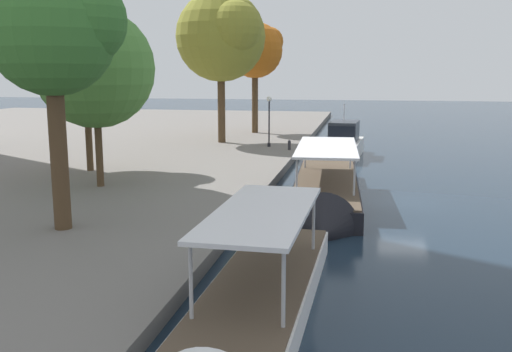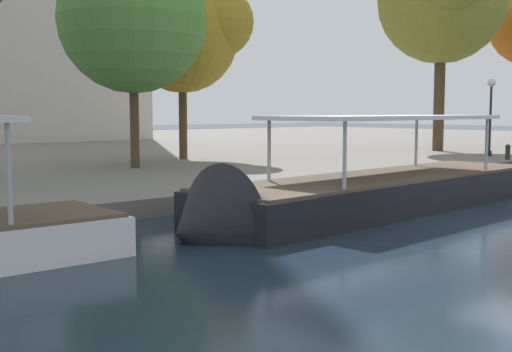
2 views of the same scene
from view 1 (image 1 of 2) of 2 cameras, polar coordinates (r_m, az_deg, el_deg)
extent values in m
plane|color=#192838|center=(30.59, 14.67, -2.50)|extent=(220.00, 220.00, 0.00)
cube|color=white|center=(16.62, 0.63, -12.58)|extent=(10.90, 3.05, 1.30)
cube|color=brown|center=(16.37, 0.64, -10.35)|extent=(10.68, 2.90, 0.08)
cylinder|color=#B2B2B7|center=(13.09, 2.78, -11.21)|extent=(0.10, 0.10, 1.88)
cylinder|color=#B2B2B7|center=(13.60, -6.57, -10.42)|extent=(0.10, 0.10, 1.88)
cylinder|color=#B2B2B7|center=(18.71, 5.81, -4.58)|extent=(0.10, 0.10, 1.88)
cylinder|color=#B2B2B7|center=(19.07, -0.80, -4.24)|extent=(0.10, 0.10, 1.88)
cube|color=silver|center=(15.77, 0.65, -3.61)|extent=(6.78, 2.72, 0.12)
cube|color=black|center=(30.37, 7.05, -1.80)|extent=(13.77, 3.97, 1.37)
cone|color=black|center=(23.28, 6.73, -5.57)|extent=(1.54, 3.05, 2.99)
cube|color=brown|center=(30.23, 7.08, -0.45)|extent=(13.49, 3.80, 0.08)
cylinder|color=#B2B2B7|center=(26.40, 9.86, -0.16)|extent=(0.10, 0.10, 1.68)
cylinder|color=#B2B2B7|center=(26.44, 4.11, -0.02)|extent=(0.10, 0.10, 1.68)
cylinder|color=#B2B2B7|center=(33.79, 9.47, 2.14)|extent=(0.10, 0.10, 1.68)
cylinder|color=#B2B2B7|center=(33.82, 4.97, 2.25)|extent=(0.10, 0.10, 1.68)
cube|color=silver|center=(29.95, 7.15, 2.90)|extent=(8.59, 3.46, 0.12)
cube|color=silver|center=(45.51, 8.71, 2.40)|extent=(7.87, 3.25, 1.69)
cone|color=silver|center=(41.34, 8.04, 1.62)|extent=(1.39, 2.62, 2.53)
cube|color=#2D333D|center=(45.89, 8.85, 4.50)|extent=(3.62, 2.39, 1.54)
cube|color=black|center=(44.55, 8.66, 4.43)|extent=(1.07, 2.06, 0.92)
cylinder|color=silver|center=(45.39, 8.85, 6.30)|extent=(0.08, 0.08, 1.40)
cylinder|color=#2D2D33|center=(45.31, 3.37, 3.02)|extent=(0.23, 0.23, 0.59)
sphere|color=#2D2D33|center=(45.26, 3.37, 3.47)|extent=(0.25, 0.25, 0.25)
cylinder|color=black|center=(47.04, 1.33, 5.24)|extent=(0.12, 0.12, 3.74)
sphere|color=white|center=(46.90, 1.34, 7.75)|extent=(0.43, 0.43, 0.43)
cylinder|color=black|center=(47.23, 1.32, 3.16)|extent=(0.26, 0.26, 0.30)
cylinder|color=#4C3823|center=(23.25, -19.20, 1.90)|extent=(0.67, 0.67, 5.79)
sphere|color=#38702D|center=(23.08, -19.91, 13.54)|extent=(4.83, 4.83, 4.83)
sphere|color=#38702D|center=(22.76, -17.05, 14.77)|extent=(3.32, 3.32, 3.32)
sphere|color=#38702D|center=(23.53, -20.19, 12.15)|extent=(3.37, 3.37, 3.37)
cylinder|color=#4C3823|center=(36.93, -16.46, 3.62)|extent=(0.41, 0.41, 4.03)
sphere|color=olive|center=(36.70, -16.80, 10.05)|extent=(5.65, 5.65, 5.65)
sphere|color=olive|center=(36.02, -16.45, 11.50)|extent=(3.37, 3.37, 3.37)
sphere|color=olive|center=(37.19, -14.04, 11.18)|extent=(3.51, 3.51, 3.51)
cylinder|color=#4C3823|center=(49.96, -3.49, 6.96)|extent=(0.65, 0.65, 6.23)
sphere|color=olive|center=(49.96, -3.57, 13.84)|extent=(7.70, 7.70, 7.70)
sphere|color=olive|center=(47.93, -2.17, 14.69)|extent=(4.43, 4.43, 4.43)
sphere|color=olive|center=(50.71, -2.43, 14.73)|extent=(4.60, 4.60, 4.60)
cylinder|color=#4C3823|center=(31.62, -15.51, 2.52)|extent=(0.39, 0.39, 3.95)
sphere|color=#4C8438|center=(31.35, -15.89, 10.37)|extent=(6.27, 6.27, 6.27)
sphere|color=#4C8438|center=(30.81, -16.55, 8.83)|extent=(3.22, 3.22, 3.22)
sphere|color=#4C8438|center=(31.52, -18.54, 11.41)|extent=(3.23, 3.23, 3.23)
cylinder|color=#4C3823|center=(58.02, -0.10, 7.43)|extent=(0.62, 0.62, 6.19)
sphere|color=#BC6019|center=(57.98, -0.11, 12.54)|extent=(5.55, 5.55, 5.55)
sphere|color=#BC6019|center=(56.85, -0.42, 12.11)|extent=(2.53, 2.53, 2.53)
sphere|color=#BC6019|center=(58.45, 1.33, 13.37)|extent=(2.88, 2.88, 2.88)
camera|label=2|loc=(17.49, 47.20, -5.11)|focal=45.92mm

